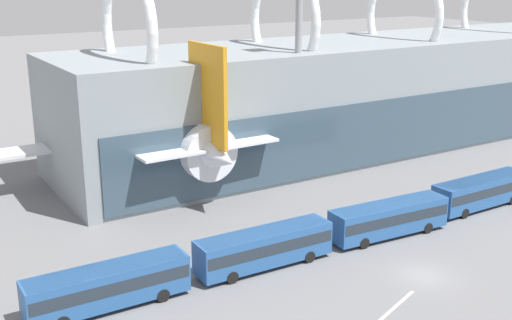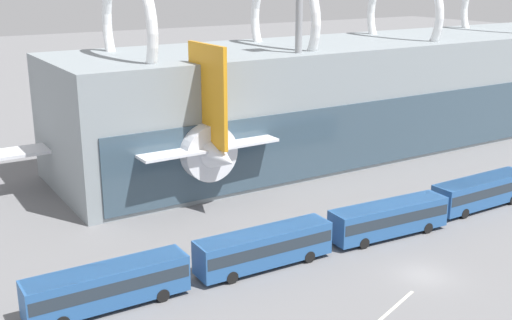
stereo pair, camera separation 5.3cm
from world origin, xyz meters
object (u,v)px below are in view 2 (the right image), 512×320
Objects in this scene: airliner_at_gate_near at (146,123)px; shuttle_bus_2 at (389,217)px; shuttle_bus_3 at (481,190)px; shuttle_bus_1 at (264,246)px; floodlight_mast at (298,55)px; airliner_at_gate_far at (402,89)px; shuttle_bus_0 at (108,284)px.

airliner_at_gate_near is 33.00m from shuttle_bus_2.
shuttle_bus_1 is at bearing 179.35° from shuttle_bus_3.
shuttle_bus_2 is at bearing -99.91° from floodlight_mast.
airliner_at_gate_near reaches higher than shuttle_bus_1.
shuttle_bus_1 is at bearing -178.91° from shuttle_bus_2.
airliner_at_gate_far reaches higher than shuttle_bus_0.
floodlight_mast reaches higher than shuttle_bus_3.
airliner_at_gate_far is 3.28× the size of shuttle_bus_3.
airliner_at_gate_far is (46.12, 4.34, -0.87)m from airliner_at_gate_near.
airliner_at_gate_near is at bearing 138.81° from floodlight_mast.
shuttle_bus_3 is at bearing -62.66° from floodlight_mast.
shuttle_bus_3 is (25.95, -0.09, 0.00)m from shuttle_bus_1.
shuttle_bus_3 is 24.31m from floodlight_mast.
airliner_at_gate_far reaches higher than shuttle_bus_1.
shuttle_bus_0 is 38.93m from shuttle_bus_3.
shuttle_bus_0 and shuttle_bus_1 have the same top height.
shuttle_bus_3 is 0.49× the size of floodlight_mast.
shuttle_bus_1 is 27.59m from floodlight_mast.
airliner_at_gate_far is at bearing 26.68° from floodlight_mast.
shuttle_bus_2 is (12.98, -0.61, 0.00)m from shuttle_bus_1.
shuttle_bus_2 is (10.33, -31.11, -3.78)m from airliner_at_gate_near.
shuttle_bus_0 is (-15.63, -30.18, -3.78)m from airliner_at_gate_near.
airliner_at_gate_far is 41.82m from shuttle_bus_3.
shuttle_bus_1 is at bearing -131.37° from floodlight_mast.
floodlight_mast reaches higher than shuttle_bus_0.
shuttle_bus_1 is 0.99× the size of shuttle_bus_2.
shuttle_bus_1 is (-2.65, -30.50, -3.78)m from airliner_at_gate_near.
shuttle_bus_0 is 1.00× the size of shuttle_bus_1.
shuttle_bus_3 is at bearing 1.01° from shuttle_bus_1.
shuttle_bus_0 is at bearing 178.95° from shuttle_bus_3.
airliner_at_gate_near reaches higher than shuttle_bus_0.
shuttle_bus_3 is at bearing 149.38° from airliner_at_gate_far.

